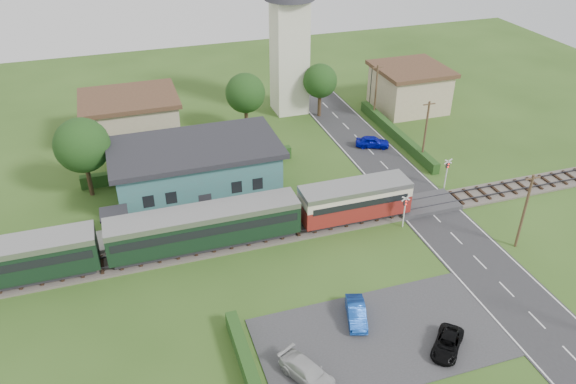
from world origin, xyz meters
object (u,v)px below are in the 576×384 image
object	(u,v)px
train	(166,233)
house_west	(131,119)
car_park_blue	(356,313)
pedestrian_far	(164,222)
car_park_dark	(447,344)
crossing_signal_near	(405,207)
crossing_signal_far	(447,169)
car_on_road	(373,142)
house_east	(409,87)
equipment_hut	(116,225)
car_park_silver	(308,372)
station_building	(196,169)
church_tower	(289,31)
pedestrian_near	(302,198)

from	to	relation	value
train	house_west	bearing A→B (deg)	92.16
car_park_blue	pedestrian_far	size ratio (longest dim) A/B	2.20
car_park_dark	pedestrian_far	size ratio (longest dim) A/B	2.20
crossing_signal_near	pedestrian_far	world-z (taller)	crossing_signal_near
crossing_signal_far	car_on_road	distance (m)	10.97
train	house_east	xyz separation A→B (m)	(34.13, 22.00, 0.62)
equipment_hut	house_west	distance (m)	20.05
car_park_silver	station_building	bearing A→B (deg)	69.28
equipment_hut	station_building	distance (m)	9.92
house_east	crossing_signal_near	bearing A→B (deg)	-119.13
house_east	train	bearing A→B (deg)	-147.20
church_tower	house_west	distance (m)	21.55
car_on_road	car_park_dark	distance (m)	30.41
equipment_hut	pedestrian_far	size ratio (longest dim) A/B	1.55
crossing_signal_near	car_park_blue	size ratio (longest dim) A/B	0.91
train	car_park_dark	world-z (taller)	train
train	house_west	xyz separation A→B (m)	(-0.87, 23.00, 0.61)
car_park_blue	car_park_dark	distance (m)	6.50
train	house_east	size ratio (longest dim) A/B	4.91
train	car_park_silver	xyz separation A→B (m)	(6.63, -15.84, -1.49)
car_on_road	pedestrian_near	xyz separation A→B (m)	(-11.88, -9.74, 0.53)
station_building	crossing_signal_near	size ratio (longest dim) A/B	4.88
house_east	crossing_signal_far	bearing A→B (deg)	-108.08
station_building	car_park_silver	distance (m)	25.04
car_on_road	car_park_silver	xyz separation A→B (m)	(-18.12, -28.69, -0.00)
crossing_signal_far	station_building	bearing A→B (deg)	164.37
crossing_signal_far	car_park_silver	distance (m)	27.93
station_building	train	distance (m)	9.91
station_building	house_west	xyz separation A→B (m)	(-5.00, 14.01, 0.10)
car_park_dark	crossing_signal_far	bearing A→B (deg)	103.09
house_east	car_park_blue	bearing A→B (deg)	-123.44
crossing_signal_near	car_park_blue	bearing A→B (deg)	-132.81
house_east	car_park_silver	size ratio (longest dim) A/B	2.10
train	crossing_signal_near	xyz separation A→B (m)	(20.53, -2.41, -0.04)
house_east	pedestrian_far	world-z (taller)	house_east
church_tower	pedestrian_near	xyz separation A→B (m)	(-6.26, -22.89, -9.01)
crossing_signal_near	church_tower	bearing A→B (deg)	92.82
equipment_hut	car_park_blue	xyz separation A→B (m)	(15.62, -15.08, -1.07)
equipment_hut	car_park_dark	bearing A→B (deg)	-44.01
station_building	car_park_blue	xyz separation A→B (m)	(7.62, -20.88, -2.02)
equipment_hut	car_park_silver	size ratio (longest dim) A/B	0.61
train	church_tower	xyz separation A→B (m)	(19.13, 26.00, 8.05)
crossing_signal_near	car_park_silver	bearing A→B (deg)	-135.97
crossing_signal_far	equipment_hut	bearing A→B (deg)	178.54
equipment_hut	car_park_silver	xyz separation A→B (m)	(10.50, -19.04, -1.06)
station_building	car_on_road	world-z (taller)	station_building
station_building	pedestrian_near	bearing A→B (deg)	-33.94
train	crossing_signal_far	size ratio (longest dim) A/B	13.18
house_west	car_on_road	xyz separation A→B (m)	(25.62, -10.15, -2.10)
car_on_road	car_park_silver	world-z (taller)	car_on_road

